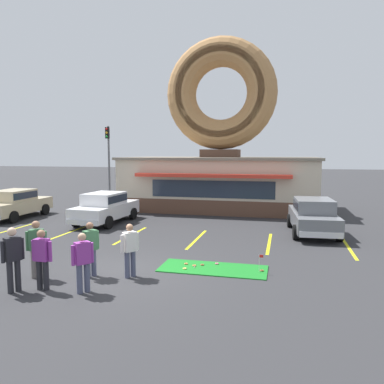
{
  "coord_description": "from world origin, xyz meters",
  "views": [
    {
      "loc": [
        4.75,
        -10.12,
        3.62
      ],
      "look_at": [
        1.01,
        5.0,
        2.0
      ],
      "focal_mm": 35.0,
      "sensor_mm": 36.0,
      "label": 1
    }
  ],
  "objects_px": {
    "pedestrian_blue_sweater_man": "(83,260)",
    "pedestrian_clipboard_woman": "(37,246)",
    "pedestrian_hooded_kid": "(42,257)",
    "golf_ball": "(195,267)",
    "pedestrian_crossing_woman": "(130,248)",
    "pedestrian_leather_jacket_man": "(13,256)",
    "trash_bin": "(117,203)",
    "car_white": "(105,207)",
    "car_champagne": "(15,203)",
    "pedestrian_beanie_man": "(90,247)",
    "putting_flag_pin": "(260,259)",
    "car_grey": "(313,215)",
    "traffic_light_pole": "(108,152)"
  },
  "relations": [
    {
      "from": "pedestrian_clipboard_woman",
      "to": "car_champagne",
      "type": "bearing_deg",
      "value": 131.96
    },
    {
      "from": "pedestrian_blue_sweater_man",
      "to": "pedestrian_clipboard_woman",
      "type": "relative_size",
      "value": 0.94
    },
    {
      "from": "trash_bin",
      "to": "pedestrian_crossing_woman",
      "type": "bearing_deg",
      "value": -63.21
    },
    {
      "from": "car_champagne",
      "to": "traffic_light_pole",
      "type": "relative_size",
      "value": 0.79
    },
    {
      "from": "car_white",
      "to": "golf_ball",
      "type": "bearing_deg",
      "value": -45.46
    },
    {
      "from": "pedestrian_hooded_kid",
      "to": "pedestrian_crossing_woman",
      "type": "relative_size",
      "value": 1.02
    },
    {
      "from": "pedestrian_beanie_man",
      "to": "pedestrian_hooded_kid",
      "type": "bearing_deg",
      "value": -118.96
    },
    {
      "from": "putting_flag_pin",
      "to": "car_white",
      "type": "bearing_deg",
      "value": 142.73
    },
    {
      "from": "car_white",
      "to": "car_champagne",
      "type": "xyz_separation_m",
      "value": [
        -5.57,
        0.15,
        0.0
      ]
    },
    {
      "from": "car_champagne",
      "to": "pedestrian_beanie_man",
      "type": "relative_size",
      "value": 2.82
    },
    {
      "from": "car_white",
      "to": "pedestrian_beanie_man",
      "type": "distance_m",
      "value": 8.58
    },
    {
      "from": "pedestrian_blue_sweater_man",
      "to": "pedestrian_crossing_woman",
      "type": "distance_m",
      "value": 1.59
    },
    {
      "from": "pedestrian_blue_sweater_man",
      "to": "pedestrian_clipboard_woman",
      "type": "bearing_deg",
      "value": 159.17
    },
    {
      "from": "car_white",
      "to": "car_champagne",
      "type": "height_order",
      "value": "same"
    },
    {
      "from": "pedestrian_hooded_kid",
      "to": "pedestrian_beanie_man",
      "type": "height_order",
      "value": "pedestrian_beanie_man"
    },
    {
      "from": "putting_flag_pin",
      "to": "car_champagne",
      "type": "distance_m",
      "value": 15.32
    },
    {
      "from": "pedestrian_crossing_woman",
      "to": "pedestrian_beanie_man",
      "type": "bearing_deg",
      "value": -168.26
    },
    {
      "from": "car_champagne",
      "to": "pedestrian_leather_jacket_man",
      "type": "relative_size",
      "value": 2.67
    },
    {
      "from": "car_champagne",
      "to": "traffic_light_pole",
      "type": "xyz_separation_m",
      "value": [
        0.6,
        10.32,
        2.84
      ]
    },
    {
      "from": "golf_ball",
      "to": "car_champagne",
      "type": "distance_m",
      "value": 13.55
    },
    {
      "from": "golf_ball",
      "to": "car_white",
      "type": "relative_size",
      "value": 0.01
    },
    {
      "from": "pedestrian_hooded_kid",
      "to": "pedestrian_leather_jacket_man",
      "type": "xyz_separation_m",
      "value": [
        -0.62,
        -0.33,
        0.06
      ]
    },
    {
      "from": "pedestrian_hooded_kid",
      "to": "pedestrian_crossing_woman",
      "type": "distance_m",
      "value": 2.38
    },
    {
      "from": "car_white",
      "to": "car_grey",
      "type": "relative_size",
      "value": 0.99
    },
    {
      "from": "pedestrian_hooded_kid",
      "to": "golf_ball",
      "type": "bearing_deg",
      "value": 38.02
    },
    {
      "from": "pedestrian_hooded_kid",
      "to": "car_grey",
      "type": "bearing_deg",
      "value": 50.35
    },
    {
      "from": "traffic_light_pole",
      "to": "pedestrian_hooded_kid",
      "type": "bearing_deg",
      "value": -68.39
    },
    {
      "from": "golf_ball",
      "to": "pedestrian_beanie_man",
      "type": "relative_size",
      "value": 0.03
    },
    {
      "from": "putting_flag_pin",
      "to": "car_champagne",
      "type": "height_order",
      "value": "car_champagne"
    },
    {
      "from": "putting_flag_pin",
      "to": "car_champagne",
      "type": "xyz_separation_m",
      "value": [
        -13.88,
        6.47,
        0.43
      ]
    },
    {
      "from": "pedestrian_blue_sweater_man",
      "to": "pedestrian_beanie_man",
      "type": "xyz_separation_m",
      "value": [
        -0.45,
        1.2,
        0.03
      ]
    },
    {
      "from": "pedestrian_beanie_man",
      "to": "pedestrian_crossing_woman",
      "type": "height_order",
      "value": "pedestrian_beanie_man"
    },
    {
      "from": "pedestrian_leather_jacket_man",
      "to": "trash_bin",
      "type": "distance_m",
      "value": 13.63
    },
    {
      "from": "car_champagne",
      "to": "pedestrian_leather_jacket_man",
      "type": "bearing_deg",
      "value": -51.1
    },
    {
      "from": "car_white",
      "to": "pedestrian_crossing_woman",
      "type": "xyz_separation_m",
      "value": [
        4.63,
        -7.6,
        -0.0
      ]
    },
    {
      "from": "pedestrian_hooded_kid",
      "to": "trash_bin",
      "type": "relative_size",
      "value": 1.66
    },
    {
      "from": "pedestrian_blue_sweater_man",
      "to": "pedestrian_hooded_kid",
      "type": "relative_size",
      "value": 0.97
    },
    {
      "from": "car_champagne",
      "to": "pedestrian_hooded_kid",
      "type": "height_order",
      "value": "pedestrian_hooded_kid"
    },
    {
      "from": "putting_flag_pin",
      "to": "pedestrian_crossing_woman",
      "type": "relative_size",
      "value": 0.35
    },
    {
      "from": "car_champagne",
      "to": "trash_bin",
      "type": "xyz_separation_m",
      "value": [
        4.45,
        3.64,
        -0.37
      ]
    },
    {
      "from": "pedestrian_leather_jacket_man",
      "to": "pedestrian_hooded_kid",
      "type": "bearing_deg",
      "value": 27.86
    },
    {
      "from": "pedestrian_hooded_kid",
      "to": "pedestrian_beanie_man",
      "type": "xyz_separation_m",
      "value": [
        0.7,
        1.27,
        0.0
      ]
    },
    {
      "from": "pedestrian_leather_jacket_man",
      "to": "pedestrian_crossing_woman",
      "type": "relative_size",
      "value": 1.09
    },
    {
      "from": "golf_ball",
      "to": "pedestrian_hooded_kid",
      "type": "bearing_deg",
      "value": -141.98
    },
    {
      "from": "pedestrian_blue_sweater_man",
      "to": "pedestrian_beanie_man",
      "type": "distance_m",
      "value": 1.28
    },
    {
      "from": "car_grey",
      "to": "pedestrian_clipboard_woman",
      "type": "xyz_separation_m",
      "value": [
        -8.21,
        -8.21,
        0.06
      ]
    },
    {
      "from": "pedestrian_beanie_man",
      "to": "traffic_light_pole",
      "type": "xyz_separation_m",
      "value": [
        -8.46,
        18.31,
        2.81
      ]
    },
    {
      "from": "car_grey",
      "to": "car_champagne",
      "type": "distance_m",
      "value": 15.82
    },
    {
      "from": "putting_flag_pin",
      "to": "pedestrian_crossing_woman",
      "type": "distance_m",
      "value": 3.92
    },
    {
      "from": "putting_flag_pin",
      "to": "pedestrian_blue_sweater_man",
      "type": "height_order",
      "value": "pedestrian_blue_sweater_man"
    }
  ]
}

